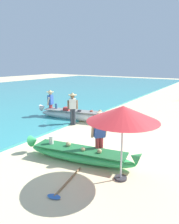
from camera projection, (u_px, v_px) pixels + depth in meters
The scene contains 9 objects.
ground_plane at pixel (106, 152), 7.83m from camera, with size 80.00×80.00×0.00m, color beige.
sea at pixel (17, 93), 22.43m from camera, with size 24.00×56.00×0.10m, color teal.
boat_green_foreground at pixel (79, 154), 7.02m from camera, with size 4.08×1.37×0.72m.
boat_white_midground at pixel (76, 115), 12.00m from camera, with size 4.83×1.62×0.87m.
person_vendor_hatted at pixel (73, 106), 10.94m from camera, with size 0.54×0.50×1.75m.
person_tourist_customer at pixel (99, 133), 6.96m from camera, with size 0.52×0.55×1.69m.
person_vendor_assistant at pixel (51, 101), 12.56m from camera, with size 0.44×0.58×1.67m.
patio_umbrella_large at pixel (123, 114), 5.54m from camera, with size 1.95×1.95×2.14m.
paddle at pixel (64, 186), 5.61m from camera, with size 0.52×1.66×0.05m.
Camera 1 is at (3.46, -6.43, 3.25)m, focal length 33.61 mm.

